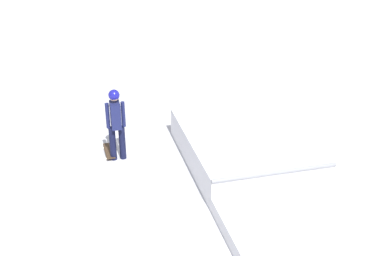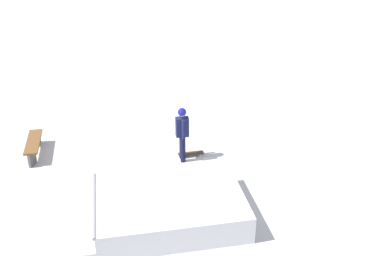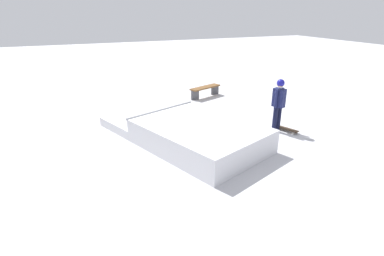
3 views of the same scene
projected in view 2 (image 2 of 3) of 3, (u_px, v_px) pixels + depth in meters
The scene contains 5 objects.
ground_plane at pixel (161, 222), 11.34m from camera, with size 60.00×60.00×0.00m, color silver.
skate_ramp at pixel (150, 210), 11.24m from camera, with size 5.96×4.30×0.74m.
skater at pixel (182, 130), 13.58m from camera, with size 0.43×0.42×1.73m.
skateboard at pixel (191, 153), 14.22m from camera, with size 0.82×0.48×0.09m.
park_bench at pixel (34, 144), 14.16m from camera, with size 0.93×1.64×0.48m.
Camera 2 is at (-2.22, 8.84, 7.17)m, focal length 42.85 mm.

